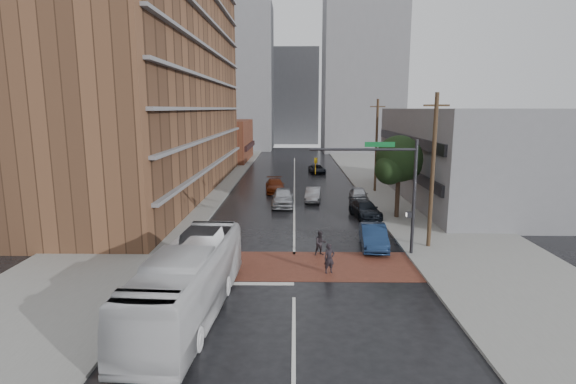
{
  "coord_description": "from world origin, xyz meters",
  "views": [
    {
      "loc": [
        0.01,
        -24.4,
        9.02
      ],
      "look_at": [
        -0.42,
        5.15,
        3.5
      ],
      "focal_mm": 28.0,
      "sensor_mm": 36.0,
      "label": 1
    }
  ],
  "objects_px": {
    "transit_bus": "(189,281)",
    "car_travel_a": "(283,197)",
    "pedestrian_a": "(329,259)",
    "car_parked_far": "(359,195)",
    "suv_travel": "(317,169)",
    "car_travel_c": "(275,186)",
    "pedestrian_b": "(321,243)",
    "car_parked_mid": "(365,209)",
    "car_parked_near": "(374,237)",
    "car_travel_b": "(313,195)"
  },
  "relations": [
    {
      "from": "car_travel_c",
      "to": "car_parked_near",
      "type": "height_order",
      "value": "car_parked_near"
    },
    {
      "from": "suv_travel",
      "to": "pedestrian_a",
      "type": "bearing_deg",
      "value": -100.04
    },
    {
      "from": "transit_bus",
      "to": "car_parked_near",
      "type": "distance_m",
      "value": 13.95
    },
    {
      "from": "car_parked_near",
      "to": "suv_travel",
      "type": "bearing_deg",
      "value": 97.32
    },
    {
      "from": "car_travel_b",
      "to": "pedestrian_b",
      "type": "bearing_deg",
      "value": -85.1
    },
    {
      "from": "car_travel_b",
      "to": "suv_travel",
      "type": "distance_m",
      "value": 19.5
    },
    {
      "from": "transit_bus",
      "to": "car_travel_c",
      "type": "distance_m",
      "value": 29.84
    },
    {
      "from": "car_parked_near",
      "to": "car_travel_c",
      "type": "bearing_deg",
      "value": 114.21
    },
    {
      "from": "suv_travel",
      "to": "car_parked_mid",
      "type": "distance_m",
      "value": 26.13
    },
    {
      "from": "car_travel_c",
      "to": "car_parked_far",
      "type": "height_order",
      "value": "car_travel_c"
    },
    {
      "from": "pedestrian_a",
      "to": "car_travel_a",
      "type": "relative_size",
      "value": 0.34
    },
    {
      "from": "transit_bus",
      "to": "car_travel_a",
      "type": "distance_m",
      "value": 22.82
    },
    {
      "from": "car_parked_near",
      "to": "car_parked_mid",
      "type": "bearing_deg",
      "value": 88.94
    },
    {
      "from": "pedestrian_a",
      "to": "car_parked_far",
      "type": "xyz_separation_m",
      "value": [
        4.35,
        19.44,
        -0.14
      ]
    },
    {
      "from": "pedestrian_b",
      "to": "car_parked_near",
      "type": "bearing_deg",
      "value": 7.03
    },
    {
      "from": "pedestrian_b",
      "to": "car_parked_mid",
      "type": "height_order",
      "value": "pedestrian_b"
    },
    {
      "from": "suv_travel",
      "to": "car_parked_far",
      "type": "height_order",
      "value": "car_parked_far"
    },
    {
      "from": "car_travel_c",
      "to": "car_parked_far",
      "type": "xyz_separation_m",
      "value": [
        8.41,
        -5.07,
        -0.01
      ]
    },
    {
      "from": "car_travel_b",
      "to": "car_travel_c",
      "type": "xyz_separation_m",
      "value": [
        -3.94,
        4.85,
        0.04
      ]
    },
    {
      "from": "pedestrian_a",
      "to": "suv_travel",
      "type": "relative_size",
      "value": 0.4
    },
    {
      "from": "transit_bus",
      "to": "car_parked_mid",
      "type": "distance_m",
      "value": 21.18
    },
    {
      "from": "car_travel_a",
      "to": "car_parked_mid",
      "type": "bearing_deg",
      "value": -30.55
    },
    {
      "from": "car_parked_mid",
      "to": "car_parked_near",
      "type": "bearing_deg",
      "value": -104.24
    },
    {
      "from": "car_travel_b",
      "to": "car_parked_near",
      "type": "height_order",
      "value": "car_parked_near"
    },
    {
      "from": "transit_bus",
      "to": "car_travel_c",
      "type": "bearing_deg",
      "value": 88.58
    },
    {
      "from": "transit_bus",
      "to": "pedestrian_a",
      "type": "distance_m",
      "value": 8.41
    },
    {
      "from": "car_travel_a",
      "to": "pedestrian_b",
      "type": "bearing_deg",
      "value": -78.92
    },
    {
      "from": "car_travel_b",
      "to": "pedestrian_a",
      "type": "bearing_deg",
      "value": -84.11
    },
    {
      "from": "pedestrian_a",
      "to": "pedestrian_b",
      "type": "xyz_separation_m",
      "value": [
        -0.31,
        3.11,
        -0.07
      ]
    },
    {
      "from": "suv_travel",
      "to": "transit_bus",
      "type": "bearing_deg",
      "value": -108.2
    },
    {
      "from": "car_parked_near",
      "to": "transit_bus",
      "type": "bearing_deg",
      "value": -130.8
    },
    {
      "from": "car_travel_a",
      "to": "car_parked_far",
      "type": "bearing_deg",
      "value": 16.36
    },
    {
      "from": "pedestrian_a",
      "to": "car_parked_far",
      "type": "distance_m",
      "value": 19.92
    },
    {
      "from": "suv_travel",
      "to": "car_travel_c",
      "type": "bearing_deg",
      "value": -118.17
    },
    {
      "from": "transit_bus",
      "to": "suv_travel",
      "type": "relative_size",
      "value": 2.66
    },
    {
      "from": "car_travel_a",
      "to": "suv_travel",
      "type": "height_order",
      "value": "car_travel_a"
    },
    {
      "from": "pedestrian_a",
      "to": "car_parked_far",
      "type": "bearing_deg",
      "value": 59.15
    },
    {
      "from": "transit_bus",
      "to": "car_parked_mid",
      "type": "relative_size",
      "value": 2.42
    },
    {
      "from": "car_travel_a",
      "to": "car_parked_near",
      "type": "bearing_deg",
      "value": -63.34
    },
    {
      "from": "pedestrian_b",
      "to": "car_parked_mid",
      "type": "relative_size",
      "value": 0.33
    },
    {
      "from": "car_travel_a",
      "to": "car_parked_near",
      "type": "relative_size",
      "value": 1.1
    },
    {
      "from": "pedestrian_b",
      "to": "car_parked_near",
      "type": "height_order",
      "value": "pedestrian_b"
    },
    {
      "from": "pedestrian_a",
      "to": "car_travel_a",
      "type": "xyz_separation_m",
      "value": [
        -3.01,
        17.32,
        0.01
      ]
    },
    {
      "from": "car_parked_near",
      "to": "car_parked_far",
      "type": "xyz_separation_m",
      "value": [
        1.1,
        14.77,
        -0.05
      ]
    },
    {
      "from": "car_travel_a",
      "to": "suv_travel",
      "type": "bearing_deg",
      "value": 79.23
    },
    {
      "from": "car_travel_a",
      "to": "car_parked_near",
      "type": "distance_m",
      "value": 14.11
    },
    {
      "from": "car_parked_near",
      "to": "car_parked_far",
      "type": "distance_m",
      "value": 14.81
    },
    {
      "from": "pedestrian_a",
      "to": "car_travel_c",
      "type": "relative_size",
      "value": 0.34
    },
    {
      "from": "transit_bus",
      "to": "car_parked_near",
      "type": "height_order",
      "value": "transit_bus"
    },
    {
      "from": "transit_bus",
      "to": "car_parked_mid",
      "type": "xyz_separation_m",
      "value": [
        10.56,
        18.34,
        -0.9
      ]
    }
  ]
}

